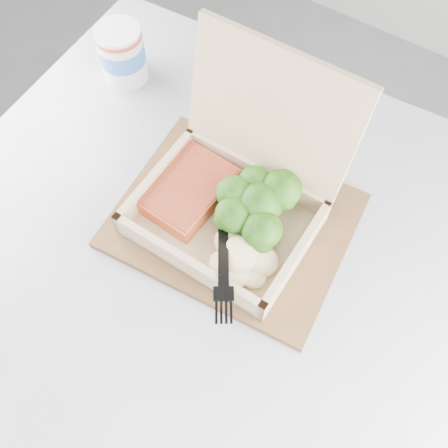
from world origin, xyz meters
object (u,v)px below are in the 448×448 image
Objects in this scene: serving_tray at (234,221)px; paper_cup at (122,53)px; takeout_container at (239,186)px; cafe_table at (203,297)px.

paper_cup is at bearing 155.75° from serving_tray.
cafe_table is at bearing -99.91° from takeout_container.
cafe_table is at bearing -34.96° from paper_cup.
takeout_container is at bearing -21.56° from paper_cup.
serving_tray is at bearing -73.87° from takeout_container.
takeout_container is 0.32m from paper_cup.
takeout_container reaches higher than cafe_table.
takeout_container reaches higher than serving_tray.
takeout_container is 2.47× the size of paper_cup.
serving_tray is 3.33× the size of paper_cup.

